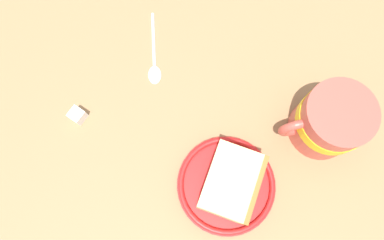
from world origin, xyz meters
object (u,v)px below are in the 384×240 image
small_plate (225,185)px  teaspoon (153,62)px  sugar_cube (76,115)px  cake_slice (229,183)px  tea_mug (328,121)px

small_plate → teaspoon: small_plate is taller
small_plate → sugar_cube: (7.37, 22.33, 0.06)cm
cake_slice → tea_mug: bearing=-51.7°
tea_mug → small_plate: bearing=127.6°
cake_slice → tea_mug: (9.71, -12.28, 0.32)cm
small_plate → cake_slice: cake_slice is taller
small_plate → sugar_cube: 23.51cm
tea_mug → sugar_cube: bearing=93.7°
small_plate → cake_slice: (-0.06, -0.27, 3.56)cm
tea_mug → cake_slice: bearing=128.3°
cake_slice → teaspoon: size_ratio=0.81×
cake_slice → tea_mug: tea_mug is taller
teaspoon → sugar_cube: (-9.85, 9.69, 0.63)cm
small_plate → cake_slice: size_ratio=1.38×
cake_slice → teaspoon: cake_slice is taller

